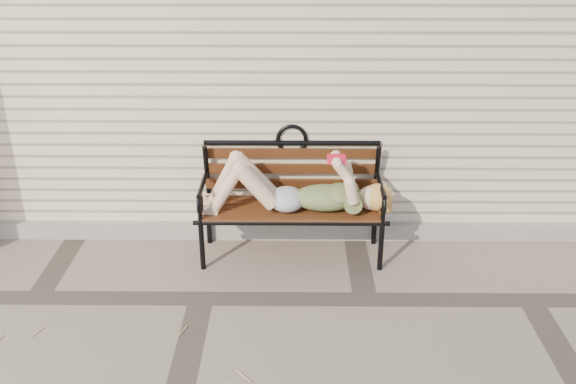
{
  "coord_description": "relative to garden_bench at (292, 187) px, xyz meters",
  "views": [
    {
      "loc": [
        0.7,
        -4.09,
        2.76
      ],
      "look_at": [
        0.66,
        0.57,
        0.64
      ],
      "focal_mm": 40.0,
      "sensor_mm": 36.0,
      "label": 1
    }
  ],
  "objects": [
    {
      "name": "ground",
      "position": [
        -0.69,
        -0.76,
        -0.6
      ],
      "size": [
        80.0,
        80.0,
        0.0
      ],
      "primitive_type": "plane",
      "color": "#7A685D",
      "rests_on": "ground"
    },
    {
      "name": "garden_bench",
      "position": [
        0.0,
        0.0,
        0.0
      ],
      "size": [
        1.64,
        0.65,
        1.06
      ],
      "color": "black",
      "rests_on": "ground"
    },
    {
      "name": "reading_woman",
      "position": [
        0.01,
        -0.13,
        0.04
      ],
      "size": [
        1.55,
        0.35,
        0.49
      ],
      "color": "#0B3D4D",
      "rests_on": "ground"
    },
    {
      "name": "foundation_strip",
      "position": [
        -0.69,
        0.21,
        -0.52
      ],
      "size": [
        8.0,
        0.1,
        0.15
      ],
      "primitive_type": "cube",
      "color": "gray",
      "rests_on": "ground"
    },
    {
      "name": "house_wall",
      "position": [
        -0.69,
        2.24,
        0.9
      ],
      "size": [
        8.0,
        4.0,
        3.0
      ],
      "primitive_type": "cube",
      "color": "beige",
      "rests_on": "ground"
    }
  ]
}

